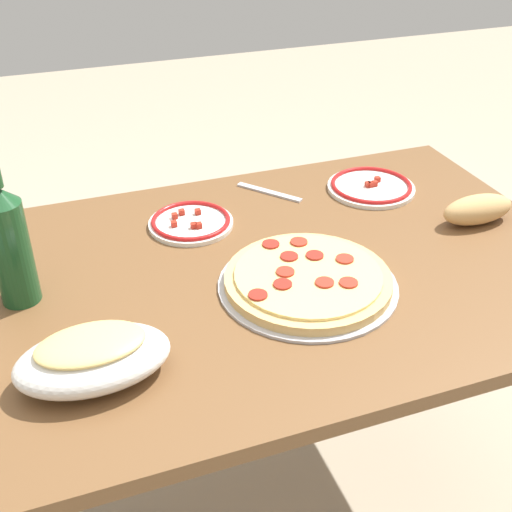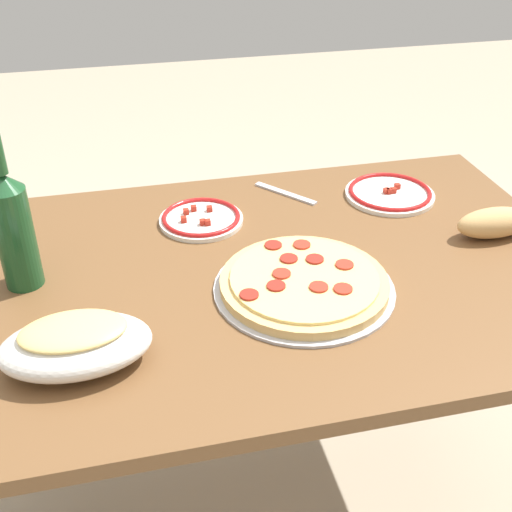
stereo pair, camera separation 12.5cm
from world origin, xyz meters
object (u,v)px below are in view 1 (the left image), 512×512
bread_loaf (478,209)px  baked_pasta_dish (93,356)px  dining_table (256,319)px  wine_bottle (9,243)px  side_plate_far (371,186)px  pepperoni_pizza (308,280)px  side_plate_near (191,222)px

bread_loaf → baked_pasta_dish: bearing=13.7°
dining_table → wine_bottle: size_ratio=4.41×
side_plate_far → bread_loaf: bearing=122.5°
dining_table → pepperoni_pizza: pepperoni_pizza is taller
baked_pasta_dish → side_plate_near: baked_pasta_dish is taller
pepperoni_pizza → side_plate_near: size_ratio=1.84×
side_plate_near → wine_bottle: bearing=23.4°
pepperoni_pizza → bread_loaf: (-0.44, -0.10, 0.02)m
bread_loaf → dining_table: bearing=1.1°
pepperoni_pizza → bread_loaf: size_ratio=2.01×
baked_pasta_dish → side_plate_near: 0.49m
pepperoni_pizza → wine_bottle: 0.53m
side_plate_near → side_plate_far: size_ratio=0.88×
pepperoni_pizza → bread_loaf: 0.45m
baked_pasta_dish → side_plate_far: 0.83m
bread_loaf → side_plate_near: bearing=-18.6°
pepperoni_pizza → baked_pasta_dish: bearing=15.2°
dining_table → bread_loaf: bearing=-178.9°
pepperoni_pizza → side_plate_far: 0.44m
dining_table → side_plate_near: (0.07, -0.21, 0.13)m
side_plate_near → bread_loaf: size_ratio=1.10×
dining_table → wine_bottle: bearing=-6.9°
baked_pasta_dish → wine_bottle: (0.10, -0.25, 0.08)m
dining_table → side_plate_near: 0.26m
dining_table → side_plate_near: side_plate_near is taller
baked_pasta_dish → bread_loaf: 0.88m
side_plate_near → side_plate_far: (-0.45, -0.02, -0.00)m
dining_table → wine_bottle: (0.43, -0.05, 0.24)m
baked_pasta_dish → side_plate_far: size_ratio=1.16×
wine_bottle → baked_pasta_dish: bearing=110.9°
side_plate_far → bread_loaf: bread_loaf is taller
wine_bottle → pepperoni_pizza: bearing=164.4°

